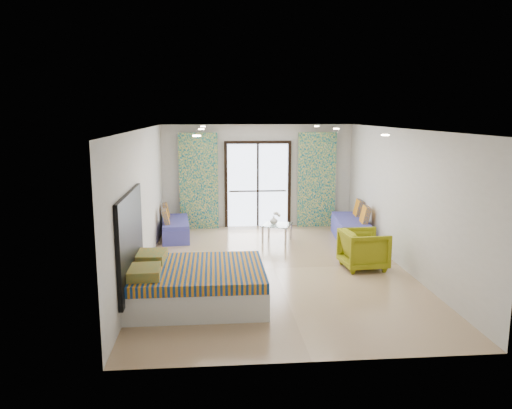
{
  "coord_description": "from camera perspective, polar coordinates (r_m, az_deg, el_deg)",
  "views": [
    {
      "loc": [
        -1.17,
        -9.31,
        3.0
      ],
      "look_at": [
        -0.31,
        0.68,
        1.15
      ],
      "focal_mm": 35.0,
      "sensor_mm": 36.0,
      "label": 1
    }
  ],
  "objects": [
    {
      "name": "armchair",
      "position": [
        9.95,
        12.21,
        -4.83
      ],
      "size": [
        0.82,
        0.87,
        0.83
      ],
      "primitive_type": "imported",
      "rotation": [
        0.0,
        0.0,
        1.65
      ],
      "color": "olive",
      "rests_on": "floor"
    },
    {
      "name": "ceiling",
      "position": [
        9.39,
        2.25,
        8.62
      ],
      "size": [
        5.0,
        7.5,
        0.01
      ],
      "primitive_type": null,
      "color": "silver",
      "rests_on": "ground"
    },
    {
      "name": "downlight_e",
      "position": [
        12.32,
        -6.07,
        8.86
      ],
      "size": [
        0.12,
        0.12,
        0.02
      ],
      "primitive_type": "cylinder",
      "color": "#FFE0B2",
      "rests_on": "ceiling"
    },
    {
      "name": "balcony_door",
      "position": [
        13.2,
        0.2,
        2.87
      ],
      "size": [
        1.76,
        0.08,
        2.28
      ],
      "color": "black",
      "rests_on": "floor"
    },
    {
      "name": "balcony_rail",
      "position": [
        13.25,
        0.2,
        1.55
      ],
      "size": [
        1.52,
        0.03,
        0.04
      ],
      "primitive_type": "cube",
      "color": "#595451",
      "rests_on": "balcony_door"
    },
    {
      "name": "downlight_f",
      "position": [
        12.58,
        6.95,
        8.88
      ],
      "size": [
        0.12,
        0.12,
        0.02
      ],
      "primitive_type": "cylinder",
      "color": "#FFE0B2",
      "rests_on": "ceiling"
    },
    {
      "name": "coffee_table",
      "position": [
        11.75,
        2.41,
        -2.48
      ],
      "size": [
        0.82,
        0.82,
        0.73
      ],
      "rotation": [
        0.0,
        0.0,
        -0.38
      ],
      "color": "silver",
      "rests_on": "floor"
    },
    {
      "name": "curtain_right",
      "position": [
        13.28,
        6.94,
        2.8
      ],
      "size": [
        1.0,
        0.1,
        2.5
      ],
      "primitive_type": "cube",
      "color": "beige",
      "rests_on": "floor"
    },
    {
      "name": "vase",
      "position": [
        11.73,
        2.04,
        -1.81
      ],
      "size": [
        0.24,
        0.25,
        0.18
      ],
      "primitive_type": "imported",
      "rotation": [
        0.0,
        0.0,
        0.4
      ],
      "color": "white",
      "rests_on": "coffee_table"
    },
    {
      "name": "downlight_c",
      "position": [
        10.32,
        -6.28,
        8.56
      ],
      "size": [
        0.12,
        0.12,
        0.02
      ],
      "primitive_type": "cylinder",
      "color": "#FFE0B2",
      "rests_on": "ceiling"
    },
    {
      "name": "wall_left",
      "position": [
        9.55,
        -12.87,
        0.24
      ],
      "size": [
        0.01,
        7.5,
        2.7
      ],
      "primitive_type": null,
      "color": "silver",
      "rests_on": "ground"
    },
    {
      "name": "downlight_b",
      "position": [
        7.75,
        14.55,
        7.69
      ],
      "size": [
        0.12,
        0.12,
        0.02
      ],
      "primitive_type": "cylinder",
      "color": "#FFE0B2",
      "rests_on": "ceiling"
    },
    {
      "name": "wall_back",
      "position": [
        13.21,
        0.19,
        3.28
      ],
      "size": [
        5.0,
        0.01,
        2.7
      ],
      "primitive_type": null,
      "color": "silver",
      "rests_on": "ground"
    },
    {
      "name": "wall_right",
      "position": [
        10.14,
        16.36,
        0.67
      ],
      "size": [
        0.01,
        7.5,
        2.7
      ],
      "primitive_type": null,
      "color": "silver",
      "rests_on": "ground"
    },
    {
      "name": "headboard",
      "position": [
        7.98,
        -14.13,
        -4.01
      ],
      "size": [
        0.06,
        2.1,
        1.5
      ],
      "primitive_type": "cube",
      "color": "black",
      "rests_on": "floor"
    },
    {
      "name": "daybed_left",
      "position": [
        12.27,
        -9.23,
        -2.66
      ],
      "size": [
        0.75,
        1.65,
        0.79
      ],
      "rotation": [
        0.0,
        0.0,
        0.08
      ],
      "color": "#42439E",
      "rests_on": "floor"
    },
    {
      "name": "bed",
      "position": [
        8.09,
        -6.94,
        -9.04
      ],
      "size": [
        2.14,
        1.75,
        0.74
      ],
      "color": "silver",
      "rests_on": "floor"
    },
    {
      "name": "floor",
      "position": [
        9.85,
        2.14,
        -7.28
      ],
      "size": [
        5.0,
        7.5,
        0.01
      ],
      "primitive_type": null,
      "color": "#A0815F",
      "rests_on": "ground"
    },
    {
      "name": "wall_front",
      "position": [
        5.91,
        6.69,
        -5.8
      ],
      "size": [
        5.0,
        0.01,
        2.7
      ],
      "primitive_type": null,
      "color": "silver",
      "rests_on": "ground"
    },
    {
      "name": "switch_plate",
      "position": [
        9.18,
        -12.97,
        -2.07
      ],
      "size": [
        0.02,
        0.1,
        0.1
      ],
      "primitive_type": "cube",
      "color": "silver",
      "rests_on": "wall_left"
    },
    {
      "name": "downlight_a",
      "position": [
        7.32,
        -6.8,
        7.81
      ],
      "size": [
        0.12,
        0.12,
        0.02
      ],
      "primitive_type": "cylinder",
      "color": "#FFE0B2",
      "rests_on": "ceiling"
    },
    {
      "name": "daybed_right",
      "position": [
        12.2,
        10.84,
        -2.63
      ],
      "size": [
        0.88,
        1.87,
        0.89
      ],
      "rotation": [
        0.0,
        0.0,
        -0.1
      ],
      "color": "#42439E",
      "rests_on": "floor"
    },
    {
      "name": "downlight_d",
      "position": [
        10.63,
        9.16,
        8.55
      ],
      "size": [
        0.12,
        0.12,
        0.02
      ],
      "primitive_type": "cylinder",
      "color": "#FFE0B2",
      "rests_on": "ceiling"
    },
    {
      "name": "curtain_left",
      "position": [
        13.0,
        -6.57,
        2.65
      ],
      "size": [
        1.0,
        0.1,
        2.5
      ],
      "primitive_type": "cube",
      "color": "beige",
      "rests_on": "floor"
    }
  ]
}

